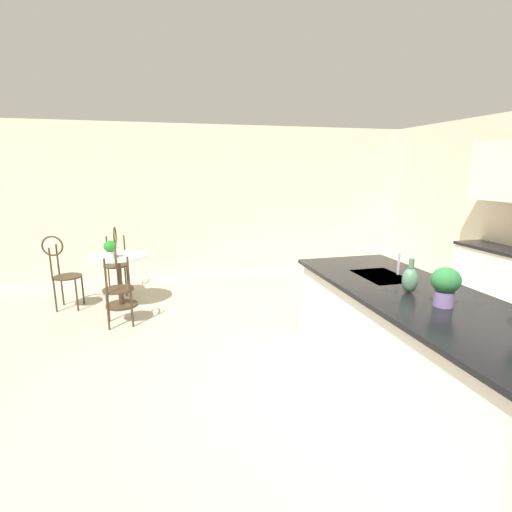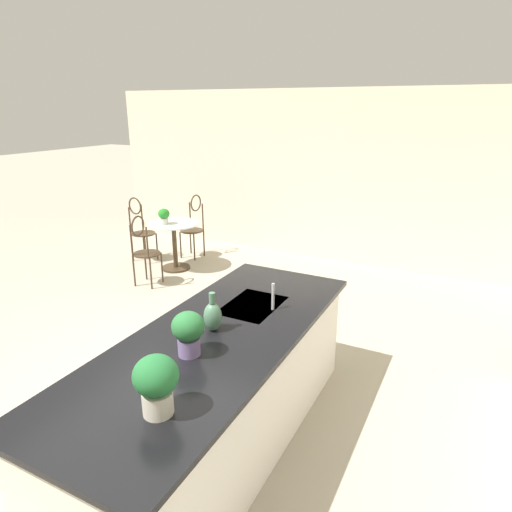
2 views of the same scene
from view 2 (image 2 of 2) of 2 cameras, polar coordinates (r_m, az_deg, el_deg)
ground_plane at (r=4.31m, az=-12.56°, el=-16.36°), size 40.00×40.00×0.00m
wall_left_window at (r=7.38m, az=8.21°, el=9.99°), size 0.12×7.80×2.70m
kitchen_island at (r=3.42m, az=-4.85°, el=-16.68°), size 2.80×1.06×0.92m
bistro_table at (r=7.01m, az=-10.37°, el=1.85°), size 0.80×0.80×0.74m
chair_near_window at (r=6.39m, az=-14.13°, el=1.10°), size 0.50×0.41×1.04m
chair_by_island at (r=7.52m, az=-14.53°, el=3.69°), size 0.42×0.50×1.04m
chair_toward_desk at (r=7.55m, az=-7.99°, el=4.16°), size 0.49×0.39×1.04m
sink_faucet at (r=3.49m, az=2.19°, el=-5.20°), size 0.02×0.02×0.22m
potted_plant_on_table at (r=6.86m, az=-11.68°, el=5.11°), size 0.17×0.17×0.24m
potted_plant_counter_near at (r=2.89m, az=-8.65°, el=-9.42°), size 0.21×0.21×0.30m
potted_plant_counter_far at (r=2.41m, az=-12.63°, el=-15.38°), size 0.24×0.24×0.33m
vase_on_counter at (r=3.19m, az=-5.55°, el=-7.63°), size 0.13×0.13×0.29m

